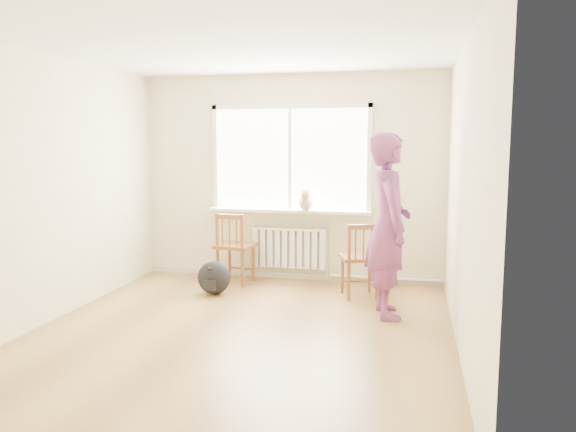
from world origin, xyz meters
The scene contains 13 objects.
floor centered at (0.00, 0.00, 0.00)m, with size 4.50×4.50×0.00m, color #A77D44.
ceiling centered at (0.00, 0.00, 2.70)m, with size 4.50×4.50×0.00m, color white.
back_wall centered at (0.00, 2.25, 1.35)m, with size 4.00×0.01×2.70m, color beige.
window centered at (0.00, 2.22, 1.66)m, with size 2.12×0.05×1.42m.
windowsill centered at (0.00, 2.14, 0.93)m, with size 2.15×0.22×0.04m, color white.
radiator centered at (0.00, 2.16, 0.44)m, with size 1.00×0.12×0.55m.
heating_pipe centered at (1.25, 2.19, 0.08)m, with size 0.04×0.04×1.40m, color silver.
baseboard centered at (0.00, 2.23, 0.04)m, with size 4.00×0.03×0.08m, color beige.
chair_left centered at (-0.65, 1.80, 0.47)m, with size 0.51×0.49×0.92m.
chair_right centered at (1.00, 1.49, 0.45)m, with size 0.56×0.54×0.89m.
person centered at (1.34, 0.87, 0.96)m, with size 0.70×0.46×1.92m, color #C8426A.
cat centered at (0.25, 2.05, 1.07)m, with size 0.22×0.44×0.30m.
backpack centered at (-0.73, 1.26, 0.20)m, with size 0.40×0.30×0.40m, color black.
Camera 1 is at (1.58, -4.97, 1.80)m, focal length 35.00 mm.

